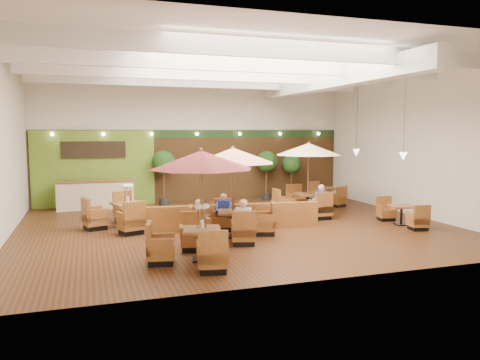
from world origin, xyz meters
name	(u,v)px	position (x,y,z in m)	size (l,w,h in m)	color
room	(232,118)	(0.25, 1.22, 3.63)	(14.04, 14.00, 5.52)	#381E0F
service_counter	(96,195)	(-4.40, 5.10, 0.58)	(3.00, 0.75, 1.18)	beige
booth_divider	(230,217)	(-0.34, -0.43, 0.41)	(5.94, 0.18, 0.82)	brown
table_0	(199,181)	(-2.13, -3.68, 1.97)	(2.68, 2.80, 2.77)	brown
table_1	(233,176)	(-0.58, -1.50, 1.86)	(2.81, 2.81, 2.74)	brown
table_2	(307,162)	(3.23, 1.31, 1.99)	(2.64, 2.72, 2.78)	brown
table_3	(119,214)	(-3.73, 0.94, 0.47)	(2.05, 2.94, 1.61)	brown
table_4	(401,216)	(5.40, -1.54, 0.32)	(0.89, 2.35, 0.85)	brown
table_5	(327,196)	(5.30, 3.43, 0.34)	(0.98, 2.47, 0.88)	brown
topiary_0	(164,164)	(-1.57, 5.30, 1.75)	(1.01, 1.01, 2.36)	black
topiary_1	(267,163)	(3.16, 5.30, 1.70)	(0.98, 0.98, 2.28)	black
topiary_2	(292,166)	(4.42, 5.30, 1.55)	(0.89, 0.89, 2.07)	black
diner_0	(244,217)	(-0.58, -2.50, 0.78)	(0.47, 0.45, 0.85)	silver
diner_1	(224,208)	(-0.58, -0.50, 0.73)	(0.40, 0.37, 0.73)	#23369B
diner_2	(200,215)	(-1.58, -1.50, 0.74)	(0.35, 0.40, 0.74)	gray
diner_3	(321,198)	(3.30, 0.29, 0.76)	(0.42, 0.36, 0.81)	#23369B
diner_4	(321,199)	(3.30, 0.29, 0.73)	(0.38, 0.32, 0.73)	silver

